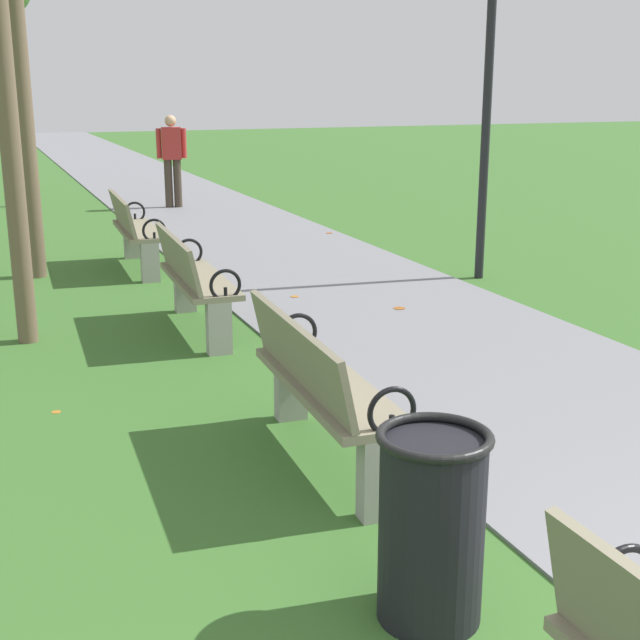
# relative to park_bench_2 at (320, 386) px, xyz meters

# --- Properties ---
(paved_walkway) EXTENTS (2.80, 44.00, 0.02)m
(paved_walkway) POSITION_rel_park_bench_2_xyz_m (1.90, 14.87, -0.48)
(paved_walkway) COLOR slate
(paved_walkway) RESTS_ON ground
(park_bench_2) EXTENTS (0.53, 1.62, 0.90)m
(park_bench_2) POSITION_rel_park_bench_2_xyz_m (0.00, 0.00, 0.00)
(park_bench_2) COLOR gray
(park_bench_2) RESTS_ON ground
(park_bench_3) EXTENTS (0.54, 1.62, 0.90)m
(park_bench_3) POSITION_rel_park_bench_2_xyz_m (0.00, 3.06, 0.00)
(park_bench_3) COLOR gray
(park_bench_3) RESTS_ON ground
(park_bench_4) EXTENTS (0.53, 1.62, 0.90)m
(park_bench_4) POSITION_rel_park_bench_2_xyz_m (-0.00, 5.99, 0.00)
(park_bench_4) COLOR gray
(park_bench_4) RESTS_ON ground
(pedestrian_walking) EXTENTS (0.52, 0.28, 1.62)m
(pedestrian_walking) POSITION_rel_park_bench_2_xyz_m (1.60, 11.10, 0.44)
(pedestrian_walking) COLOR #3D3328
(pedestrian_walking) RESTS_ON paved_walkway
(trash_bin) EXTENTS (0.48, 0.48, 0.84)m
(trash_bin) POSITION_rel_park_bench_2_xyz_m (-0.15, -1.60, -0.06)
(trash_bin) COLOR black
(trash_bin) RESTS_ON ground
(lamp_post) EXTENTS (0.28, 0.28, 3.48)m
(lamp_post) POSITION_rel_park_bench_2_xyz_m (3.61, 4.05, 1.82)
(lamp_post) COLOR black
(lamp_post) RESTS_ON ground
(scattered_leaves) EXTENTS (5.02, 11.75, 0.02)m
(scattered_leaves) POSITION_rel_park_bench_2_xyz_m (1.46, 0.79, -0.47)
(scattered_leaves) COLOR #AD6B23
(scattered_leaves) RESTS_ON ground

